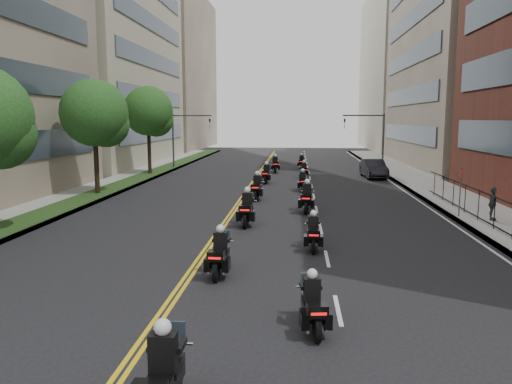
% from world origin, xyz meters
% --- Properties ---
extents(sidewalk_right, '(4.00, 90.00, 0.15)m').
position_xyz_m(sidewalk_right, '(12.00, 25.00, 0.07)').
color(sidewalk_right, gray).
rests_on(sidewalk_right, ground).
extents(sidewalk_left, '(4.00, 90.00, 0.15)m').
position_xyz_m(sidewalk_left, '(-12.00, 25.00, 0.07)').
color(sidewalk_left, gray).
rests_on(sidewalk_left, ground).
extents(grass_strip, '(2.00, 90.00, 0.04)m').
position_xyz_m(grass_strip, '(-11.20, 25.00, 0.17)').
color(grass_strip, '#213E16').
rests_on(grass_strip, sidewalk_left).
extents(building_right_tan, '(15.11, 28.00, 30.00)m').
position_xyz_m(building_right_tan, '(21.48, 48.00, 15.00)').
color(building_right_tan, '#786A58').
rests_on(building_right_tan, ground).
extents(building_right_far, '(15.00, 28.00, 26.00)m').
position_xyz_m(building_right_far, '(21.50, 78.00, 13.00)').
color(building_right_far, '#A9A488').
rests_on(building_right_far, ground).
extents(building_left_mid, '(16.11, 28.00, 34.00)m').
position_xyz_m(building_left_mid, '(-21.98, 48.00, 17.00)').
color(building_left_mid, '#A9A488').
rests_on(building_left_mid, ground).
extents(building_left_far, '(16.00, 28.00, 26.00)m').
position_xyz_m(building_left_far, '(-22.00, 78.00, 13.00)').
color(building_left_far, '#786A58').
rests_on(building_left_far, ground).
extents(street_trees, '(4.40, 38.40, 7.98)m').
position_xyz_m(street_trees, '(-11.05, 18.61, 5.13)').
color(street_trees, black).
rests_on(street_trees, ground).
extents(traffic_signal_right, '(4.09, 0.20, 5.60)m').
position_xyz_m(traffic_signal_right, '(9.54, 42.00, 3.70)').
color(traffic_signal_right, '#3F3F44').
rests_on(traffic_signal_right, ground).
extents(traffic_signal_left, '(4.09, 0.20, 5.60)m').
position_xyz_m(traffic_signal_left, '(-9.54, 42.00, 3.70)').
color(traffic_signal_left, '#3F3F44').
rests_on(traffic_signal_left, ground).
extents(motorcycle_0, '(0.55, 2.40, 1.77)m').
position_xyz_m(motorcycle_0, '(-0.20, -0.26, 0.70)').
color(motorcycle_0, black).
rests_on(motorcycle_0, ground).
extents(motorcycle_1, '(0.63, 2.06, 1.52)m').
position_xyz_m(motorcycle_1, '(2.47, 3.64, 0.60)').
color(motorcycle_1, black).
rests_on(motorcycle_1, ground).
extents(motorcycle_2, '(0.53, 2.27, 1.67)m').
position_xyz_m(motorcycle_2, '(-0.44, 7.75, 0.66)').
color(motorcycle_2, black).
rests_on(motorcycle_2, ground).
extents(motorcycle_3, '(0.48, 2.11, 1.56)m').
position_xyz_m(motorcycle_3, '(2.72, 11.25, 0.62)').
color(motorcycle_3, black).
rests_on(motorcycle_3, ground).
extents(motorcycle_4, '(0.58, 2.52, 1.86)m').
position_xyz_m(motorcycle_4, '(-0.32, 15.55, 0.73)').
color(motorcycle_4, black).
rests_on(motorcycle_4, ground).
extents(motorcycle_5, '(0.63, 2.47, 1.82)m').
position_xyz_m(motorcycle_5, '(2.62, 19.26, 0.72)').
color(motorcycle_5, black).
rests_on(motorcycle_5, ground).
extents(motorcycle_6, '(0.59, 2.47, 1.82)m').
position_xyz_m(motorcycle_6, '(-0.44, 23.21, 0.72)').
color(motorcycle_6, black).
rests_on(motorcycle_6, ground).
extents(motorcycle_7, '(0.50, 2.15, 1.59)m').
position_xyz_m(motorcycle_7, '(2.47, 27.30, 0.63)').
color(motorcycle_7, black).
rests_on(motorcycle_7, ground).
extents(motorcycle_8, '(0.58, 2.35, 1.73)m').
position_xyz_m(motorcycle_8, '(-0.36, 31.39, 0.69)').
color(motorcycle_8, black).
rests_on(motorcycle_8, ground).
extents(motorcycle_9, '(0.50, 2.06, 1.52)m').
position_xyz_m(motorcycle_9, '(2.69, 35.43, 0.60)').
color(motorcycle_9, black).
rests_on(motorcycle_9, ground).
extents(motorcycle_10, '(0.68, 2.41, 1.78)m').
position_xyz_m(motorcycle_10, '(-0.00, 39.31, 0.70)').
color(motorcycle_10, black).
rests_on(motorcycle_10, ground).
extents(motorcycle_11, '(0.55, 2.10, 1.55)m').
position_xyz_m(motorcycle_11, '(2.54, 43.64, 0.61)').
color(motorcycle_11, black).
rests_on(motorcycle_11, ground).
extents(parked_sedan, '(1.97, 4.94, 1.60)m').
position_xyz_m(parked_sedan, '(8.70, 35.76, 0.80)').
color(parked_sedan, black).
rests_on(parked_sedan, ground).
extents(pedestrian_c, '(0.73, 1.05, 1.65)m').
position_xyz_m(pedestrian_c, '(11.67, 17.01, 0.97)').
color(pedestrian_c, '#393B40').
rests_on(pedestrian_c, sidewalk_right).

